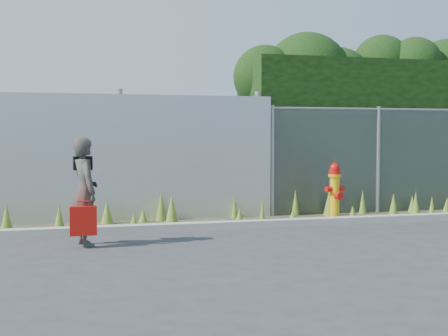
% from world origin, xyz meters
% --- Properties ---
extents(ground, '(80.00, 80.00, 0.00)m').
position_xyz_m(ground, '(0.00, 0.00, 0.00)').
color(ground, '#323234').
rests_on(ground, ground).
extents(curb, '(16.00, 0.22, 0.12)m').
position_xyz_m(curb, '(0.00, 1.80, 0.06)').
color(curb, '#9E998F').
rests_on(curb, ground).
extents(weed_strip, '(16.00, 1.30, 0.55)m').
position_xyz_m(weed_strip, '(-0.62, 2.47, 0.14)').
color(weed_strip, '#3F3A24').
rests_on(weed_strip, ground).
extents(corrugated_fence, '(8.50, 0.21, 2.30)m').
position_xyz_m(corrugated_fence, '(-3.25, 3.01, 1.10)').
color(corrugated_fence, '#ACAFB3').
rests_on(corrugated_fence, ground).
extents(chainlink_fence, '(6.50, 0.07, 2.05)m').
position_xyz_m(chainlink_fence, '(4.25, 3.00, 1.03)').
color(chainlink_fence, gray).
rests_on(chainlink_fence, ground).
extents(hedge, '(7.53, 1.95, 3.62)m').
position_xyz_m(hedge, '(4.54, 4.08, 2.03)').
color(hedge, black).
rests_on(hedge, ground).
extents(fire_hydrant, '(0.35, 0.31, 1.04)m').
position_xyz_m(fire_hydrant, '(1.90, 2.15, 0.51)').
color(fire_hydrant, '#DBA80B').
rests_on(fire_hydrant, ground).
extents(woman, '(0.47, 0.61, 1.47)m').
position_xyz_m(woman, '(-2.40, 0.86, 0.74)').
color(woman, '#0E5947').
rests_on(woman, ground).
extents(red_tote_bag, '(0.35, 0.13, 0.46)m').
position_xyz_m(red_tote_bag, '(-2.44, 0.64, 0.37)').
color(red_tote_bag, '#B90E0A').
extents(black_shoulder_bag, '(0.25, 0.11, 0.19)m').
position_xyz_m(black_shoulder_bag, '(-2.42, 1.01, 1.12)').
color(black_shoulder_bag, black).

